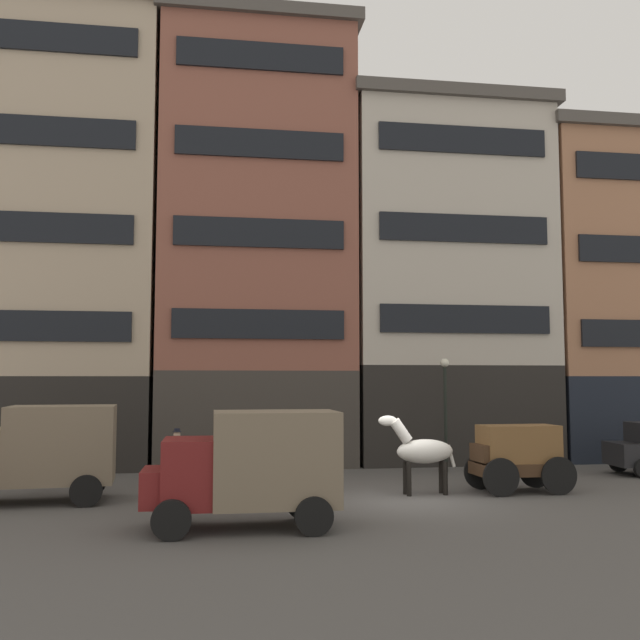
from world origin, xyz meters
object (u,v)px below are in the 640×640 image
at_px(pedestrian_officer, 177,454).
at_px(streetlamp_curbside, 445,398).
at_px(delivery_truck_near, 250,465).
at_px(draft_horse, 422,451).
at_px(delivery_truck_far, 39,450).
at_px(fire_hydrant_curbside, 277,464).
at_px(cargo_wagon, 517,453).

xyz_separation_m(pedestrian_officer, streetlamp_curbside, (9.54, 1.99, 1.69)).
distance_m(pedestrian_officer, streetlamp_curbside, 9.89).
bearing_deg(delivery_truck_near, draft_horse, 37.51).
height_order(delivery_truck_near, delivery_truck_far, same).
bearing_deg(fire_hydrant_curbside, delivery_truck_near, -99.21).
distance_m(delivery_truck_far, pedestrian_officer, 4.45).
relative_size(cargo_wagon, delivery_truck_far, 0.66).
bearing_deg(delivery_truck_far, cargo_wagon, -0.89).
distance_m(cargo_wagon, streetlamp_curbside, 5.09).
bearing_deg(delivery_truck_far, fire_hydrant_curbside, 31.28).
bearing_deg(delivery_truck_near, pedestrian_officer, 105.93).
bearing_deg(draft_horse, fire_hydrant_curbside, 131.28).
xyz_separation_m(delivery_truck_far, pedestrian_officer, (3.57, 2.62, -0.44)).
xyz_separation_m(draft_horse, delivery_truck_near, (-5.22, -4.01, 0.15)).
bearing_deg(delivery_truck_far, streetlamp_curbside, 19.39).
distance_m(cargo_wagon, pedestrian_officer, 10.52).
distance_m(draft_horse, streetlamp_curbside, 5.56).
height_order(delivery_truck_near, fire_hydrant_curbside, delivery_truck_near).
relative_size(pedestrian_officer, streetlamp_curbside, 0.44).
bearing_deg(pedestrian_officer, streetlamp_curbside, 11.78).
height_order(draft_horse, streetlamp_curbside, streetlamp_curbside).
xyz_separation_m(streetlamp_curbside, fire_hydrant_curbside, (-6.23, -0.43, -2.24)).
height_order(delivery_truck_far, pedestrian_officer, delivery_truck_far).
bearing_deg(cargo_wagon, pedestrian_officer, 164.35).
distance_m(delivery_truck_near, pedestrian_officer, 7.13).
relative_size(cargo_wagon, fire_hydrant_curbside, 3.55).
distance_m(draft_horse, delivery_truck_far, 10.75).
height_order(cargo_wagon, delivery_truck_near, delivery_truck_near).
relative_size(delivery_truck_far, pedestrian_officer, 2.49).
xyz_separation_m(draft_horse, delivery_truck_far, (-10.74, 0.21, 0.15)).
height_order(delivery_truck_near, pedestrian_officer, delivery_truck_near).
xyz_separation_m(draft_horse, pedestrian_officer, (-7.18, 2.84, -0.29)).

